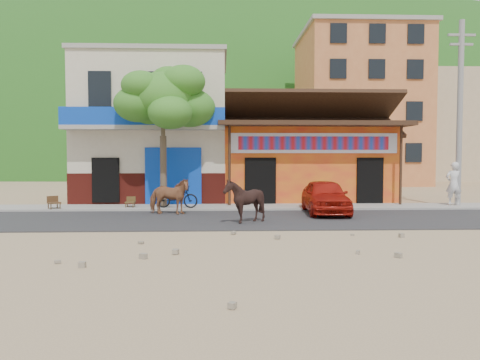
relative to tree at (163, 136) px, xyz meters
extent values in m
plane|color=#9E825B|center=(4.60, -5.80, -3.12)|extent=(120.00, 120.00, 0.00)
cube|color=#28282B|center=(4.60, -3.30, -3.10)|extent=(60.00, 5.00, 0.04)
cube|color=gray|center=(4.60, 0.20, -3.06)|extent=(60.00, 2.00, 0.12)
cube|color=orange|center=(6.60, 4.20, -1.32)|extent=(8.00, 6.00, 3.60)
cube|color=beige|center=(-0.90, 4.20, 0.38)|extent=(7.00, 6.00, 7.00)
cube|color=#CC723F|center=(13.60, 18.20, 2.88)|extent=(9.00, 9.00, 12.00)
cube|color=tan|center=(22.60, 24.20, 1.88)|extent=(8.00, 8.00, 10.00)
ellipsoid|color=#194C14|center=(4.60, 64.20, 8.88)|extent=(100.00, 40.00, 24.00)
cylinder|color=gray|center=(12.80, 0.20, 1.00)|extent=(0.24, 0.24, 8.00)
imported|color=#9B613E|center=(0.44, -1.90, -2.39)|extent=(1.75, 1.02, 1.39)
imported|color=black|center=(3.22, -4.30, -2.34)|extent=(1.46, 1.33, 1.48)
imported|color=#A6150B|center=(6.49, -1.78, -2.42)|extent=(1.74, 3.95, 1.32)
imported|color=black|center=(0.60, -0.40, -2.54)|extent=(1.81, 0.85, 0.92)
imported|color=silver|center=(12.60, 0.18, -2.06)|extent=(0.74, 0.54, 1.89)
camera|label=1|loc=(2.46, -19.81, -0.83)|focal=35.00mm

